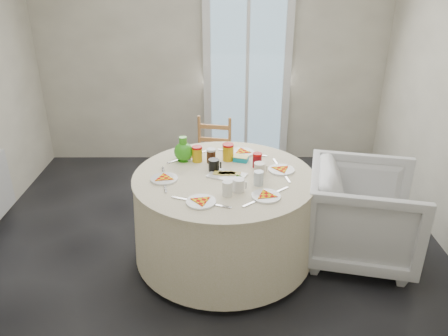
{
  "coord_description": "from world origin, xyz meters",
  "views": [
    {
      "loc": [
        0.11,
        -3.03,
        2.21
      ],
      "look_at": [
        0.13,
        -0.03,
        0.8
      ],
      "focal_mm": 35.0,
      "sensor_mm": 36.0,
      "label": 1
    }
  ],
  "objects_px": {
    "table": "(224,216)",
    "green_pitcher": "(183,146)",
    "armchair": "(362,214)",
    "wooden_chair": "(211,155)"
  },
  "relations": [
    {
      "from": "armchair",
      "to": "green_pitcher",
      "type": "height_order",
      "value": "green_pitcher"
    },
    {
      "from": "table",
      "to": "wooden_chair",
      "type": "relative_size",
      "value": 1.73
    },
    {
      "from": "table",
      "to": "wooden_chair",
      "type": "distance_m",
      "value": 1.02
    },
    {
      "from": "table",
      "to": "armchair",
      "type": "relative_size",
      "value": 1.68
    },
    {
      "from": "armchair",
      "to": "green_pitcher",
      "type": "xyz_separation_m",
      "value": [
        -1.44,
        0.28,
        0.48
      ]
    },
    {
      "from": "table",
      "to": "green_pitcher",
      "type": "height_order",
      "value": "green_pitcher"
    },
    {
      "from": "table",
      "to": "armchair",
      "type": "height_order",
      "value": "armchair"
    },
    {
      "from": "table",
      "to": "green_pitcher",
      "type": "bearing_deg",
      "value": 139.75
    },
    {
      "from": "armchair",
      "to": "green_pitcher",
      "type": "bearing_deg",
      "value": 91.47
    },
    {
      "from": "wooden_chair",
      "to": "green_pitcher",
      "type": "relative_size",
      "value": 4.13
    }
  ]
}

